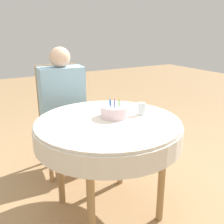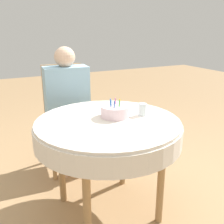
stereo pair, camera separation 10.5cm
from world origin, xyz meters
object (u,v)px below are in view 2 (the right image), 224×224
object	(u,v)px
drinking_glass	(142,109)
person	(67,99)
chair	(66,114)
birthday_cake	(115,111)

from	to	relation	value
drinking_glass	person	bearing A→B (deg)	112.73
chair	birthday_cake	xyz separation A→B (m)	(0.12, -0.80, 0.24)
chair	person	distance (m)	0.20
chair	birthday_cake	world-z (taller)	chair
chair	person	xyz separation A→B (m)	(-0.01, -0.10, 0.18)
birthday_cake	chair	bearing A→B (deg)	98.47
person	drinking_glass	xyz separation A→B (m)	(0.32, -0.76, 0.07)
person	birthday_cake	bearing A→B (deg)	-74.23
chair	person	bearing A→B (deg)	-90.00
chair	drinking_glass	bearing A→B (deg)	-64.88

